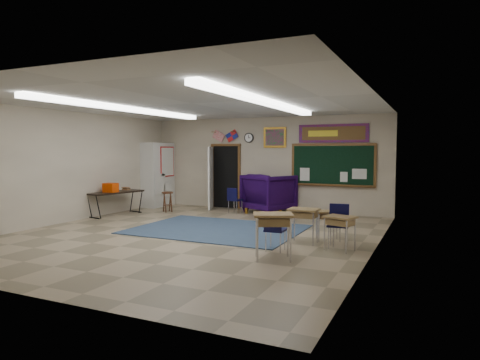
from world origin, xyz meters
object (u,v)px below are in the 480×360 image
at_px(wingback_armchair, 269,193).
at_px(folding_table, 116,202).
at_px(student_desk_front_right, 328,224).
at_px(student_desk_front_left, 303,224).
at_px(wooden_stool, 168,202).

relative_size(wingback_armchair, folding_table, 0.74).
bearing_deg(wingback_armchair, student_desk_front_right, 152.97).
height_order(wingback_armchair, student_desk_front_left, wingback_armchair).
distance_m(student_desk_front_left, wooden_stool, 5.81).
relative_size(wingback_armchair, student_desk_front_right, 2.05).
bearing_deg(wingback_armchair, wooden_stool, 47.79).
distance_m(wingback_armchair, student_desk_front_left, 4.48).
xyz_separation_m(wingback_armchair, student_desk_front_right, (2.65, -3.37, -0.25)).
bearing_deg(student_desk_front_right, wooden_stool, 135.30).
bearing_deg(student_desk_front_right, wingback_armchair, 104.25).
height_order(student_desk_front_right, folding_table, folding_table).
relative_size(student_desk_front_left, student_desk_front_right, 1.12).
height_order(wingback_armchair, student_desk_front_right, wingback_armchair).
bearing_deg(folding_table, student_desk_front_right, 3.66).
bearing_deg(wooden_stool, student_desk_front_right, -20.80).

